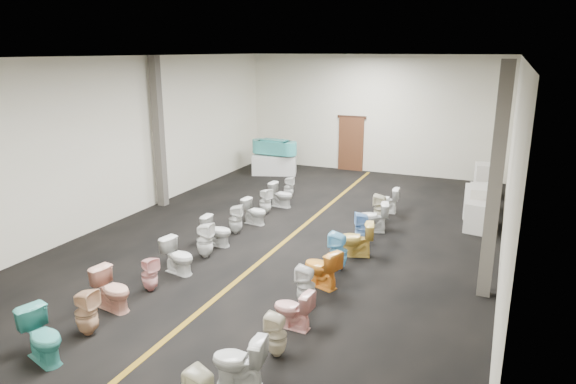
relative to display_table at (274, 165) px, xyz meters
name	(u,v)px	position (x,y,z in m)	size (l,w,h in m)	color
floor	(291,236)	(3.30, -6.11, -0.37)	(16.00, 16.00, 0.00)	black
ceiling	(292,56)	(3.30, -6.11, 4.13)	(16.00, 16.00, 0.00)	black
wall_back	(372,114)	(3.30, 1.89, 1.88)	(10.00, 10.00, 0.00)	silver
wall_front	(5,278)	(3.30, -14.11, 1.88)	(10.00, 10.00, 0.00)	silver
wall_left	(130,137)	(-1.70, -6.11, 1.88)	(16.00, 16.00, 0.00)	silver
wall_right	(511,168)	(8.30, -6.11, 1.88)	(16.00, 16.00, 0.00)	silver
aisle_stripe	(291,236)	(3.30, -6.11, -0.37)	(0.12, 15.60, 0.01)	#866013
back_door	(351,144)	(2.50, 1.83, 0.68)	(1.00, 0.10, 2.10)	#562D19
door_frame	(352,117)	(2.50, 1.84, 1.75)	(1.15, 0.08, 0.10)	#331C11
column_left	(159,133)	(-1.45, -5.11, 1.88)	(0.25, 0.25, 4.50)	#59544C
column_right	(495,184)	(8.05, -7.61, 1.88)	(0.25, 0.25, 4.50)	#59544C
display_table	(274,165)	(0.00, 0.00, 0.00)	(1.66, 0.83, 0.74)	white
bathtub	(274,147)	(0.00, 0.00, 0.70)	(1.86, 0.76, 0.55)	#3DB0AE
appliance_crate_a	(479,218)	(7.70, -3.86, 0.03)	(0.62, 0.62, 0.80)	silver
appliance_crate_b	(481,205)	(7.70, -3.14, 0.16)	(0.77, 0.77, 1.06)	silver
appliance_crate_c	(484,197)	(7.70, -1.70, 0.02)	(0.68, 0.68, 0.77)	silver
appliance_crate_d	(487,180)	(7.70, -0.07, 0.17)	(0.75, 0.75, 1.07)	silver
toilet_left_0	(43,336)	(1.95, -12.69, 0.05)	(0.46, 0.82, 0.83)	teal
toilet_left_1	(86,312)	(2.00, -11.84, 0.04)	(0.37, 0.38, 0.82)	tan
toilet_left_2	(113,289)	(1.79, -10.98, 0.03)	(0.44, 0.78, 0.79)	#F0A991
toilet_left_3	(150,274)	(1.93, -10.09, -0.01)	(0.32, 0.33, 0.71)	#F5AEAC
toilet_left_4	(179,256)	(1.96, -9.15, 0.02)	(0.43, 0.75, 0.77)	white
toilet_left_5	(205,240)	(2.01, -8.17, 0.05)	(0.37, 0.38, 0.83)	white
toilet_left_6	(217,231)	(1.88, -7.42, 0.00)	(0.42, 0.73, 0.75)	silver
toilet_left_7	(236,219)	(1.88, -6.49, 0.02)	(0.35, 0.36, 0.77)	silver
toilet_left_8	(255,212)	(1.99, -5.60, -0.02)	(0.40, 0.69, 0.71)	silver
toilet_left_9	(265,201)	(1.87, -4.67, 0.01)	(0.34, 0.35, 0.76)	white
toilet_left_10	(281,195)	(2.00, -3.83, 0.00)	(0.42, 0.73, 0.75)	silver
toilet_left_11	(289,187)	(1.83, -2.84, -0.02)	(0.31, 0.32, 0.70)	white
toilet_right_1	(239,361)	(5.01, -12.05, 0.03)	(0.44, 0.78, 0.79)	silver
toilet_right_2	(277,335)	(5.19, -11.15, -0.01)	(0.32, 0.33, 0.72)	beige
toilet_right_3	(293,309)	(5.10, -10.27, -0.01)	(0.40, 0.70, 0.72)	#FBB0AA
toilet_right_4	(306,286)	(5.00, -9.41, 0.02)	(0.35, 0.36, 0.77)	silver
toilet_right_5	(321,268)	(5.00, -8.56, 0.04)	(0.45, 0.80, 0.81)	orange
toilet_right_6	(338,251)	(5.06, -7.64, 0.06)	(0.39, 0.39, 0.86)	#73C8F0
toilet_right_7	(356,239)	(5.19, -6.72, 0.04)	(0.46, 0.81, 0.82)	#E7BE50
toilet_right_8	(362,228)	(5.12, -5.92, 0.03)	(0.36, 0.37, 0.81)	#7EB4F4
toilet_right_9	(373,217)	(5.14, -4.94, 0.03)	(0.45, 0.79, 0.81)	white
toilet_right_10	(380,209)	(5.15, -4.16, 0.04)	(0.37, 0.38, 0.82)	beige
toilet_right_11	(386,200)	(5.07, -3.15, 0.01)	(0.43, 0.75, 0.76)	white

